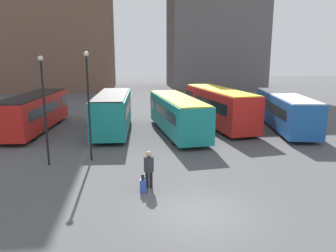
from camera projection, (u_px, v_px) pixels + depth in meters
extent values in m
plane|color=#4C4C4F|center=(199.00, 213.00, 13.14)|extent=(160.00, 160.00, 0.00)
cube|color=#5B5656|center=(216.00, 12.00, 61.38)|extent=(17.39, 11.71, 27.89)
cube|color=red|center=(34.00, 112.00, 27.11)|extent=(3.59, 10.80, 2.63)
cube|color=black|center=(51.00, 101.00, 31.28)|extent=(2.78, 2.20, 1.00)
cube|color=black|center=(29.00, 110.00, 26.11)|extent=(3.25, 7.00, 0.79)
cube|color=black|center=(33.00, 95.00, 26.82)|extent=(3.37, 10.57, 0.08)
cylinder|color=black|center=(48.00, 117.00, 30.55)|extent=(2.54, 1.27, 1.03)
cylinder|color=black|center=(19.00, 134.00, 24.14)|extent=(2.54, 1.27, 1.03)
cube|color=#19847F|center=(113.00, 112.00, 26.64)|extent=(3.01, 9.47, 2.76)
cube|color=black|center=(117.00, 101.00, 30.31)|extent=(2.66, 1.85, 1.05)
cube|color=black|center=(112.00, 109.00, 25.75)|extent=(2.87, 6.11, 0.83)
cube|color=black|center=(112.00, 94.00, 26.34)|extent=(2.80, 9.27, 0.08)
cylinder|color=black|center=(116.00, 119.00, 29.71)|extent=(2.48, 1.21, 1.09)
cylinder|color=black|center=(110.00, 134.00, 24.06)|extent=(2.48, 1.21, 1.09)
cube|color=#19847F|center=(177.00, 114.00, 26.13)|extent=(3.56, 10.59, 2.56)
cube|color=black|center=(166.00, 103.00, 30.11)|extent=(2.69, 2.17, 0.97)
cube|color=black|center=(180.00, 112.00, 25.17)|extent=(3.19, 6.88, 0.77)
cube|color=yellow|center=(177.00, 98.00, 25.85)|extent=(3.34, 10.37, 0.08)
cylinder|color=black|center=(168.00, 119.00, 29.42)|extent=(2.46, 1.34, 1.10)
cylinder|color=black|center=(189.00, 136.00, 23.29)|extent=(2.46, 1.34, 1.10)
cube|color=red|center=(219.00, 107.00, 28.96)|extent=(4.03, 11.01, 2.93)
cube|color=black|center=(201.00, 96.00, 33.04)|extent=(2.85, 2.32, 1.11)
cube|color=black|center=(224.00, 104.00, 27.96)|extent=(3.52, 7.18, 0.88)
cube|color=yellow|center=(219.00, 90.00, 28.63)|extent=(3.80, 10.77, 0.08)
cylinder|color=black|center=(205.00, 114.00, 32.37)|extent=(2.57, 1.27, 0.94)
cylinder|color=black|center=(235.00, 128.00, 26.08)|extent=(2.57, 1.27, 0.94)
cube|color=#1E56A3|center=(285.00, 110.00, 27.93)|extent=(4.36, 11.46, 2.58)
cube|color=black|center=(271.00, 99.00, 32.34)|extent=(2.82, 2.46, 0.98)
cube|color=black|center=(289.00, 109.00, 26.87)|extent=(3.70, 7.50, 0.77)
cube|color=white|center=(286.00, 95.00, 27.64)|extent=(4.13, 11.21, 0.08)
cylinder|color=black|center=(273.00, 115.00, 31.54)|extent=(2.51, 1.42, 1.02)
cylinder|color=black|center=(297.00, 132.00, 24.76)|extent=(2.51, 1.42, 1.02)
cylinder|color=black|center=(147.00, 179.00, 15.59)|extent=(0.18, 0.18, 0.83)
cylinder|color=black|center=(151.00, 180.00, 15.59)|extent=(0.18, 0.18, 0.83)
cylinder|color=#2D2D33|center=(149.00, 164.00, 15.42)|extent=(0.53, 0.53, 0.72)
sphere|color=tan|center=(149.00, 154.00, 15.32)|extent=(0.27, 0.27, 0.27)
cube|color=#334CB2|center=(143.00, 185.00, 15.18)|extent=(0.31, 0.38, 0.61)
cube|color=black|center=(143.00, 177.00, 14.96)|extent=(0.15, 0.04, 0.27)
cylinder|color=black|center=(45.00, 114.00, 18.28)|extent=(0.12, 0.12, 5.96)
sphere|color=beige|center=(40.00, 58.00, 17.62)|extent=(0.28, 0.28, 0.28)
cylinder|color=black|center=(89.00, 110.00, 19.10)|extent=(0.12, 0.12, 6.19)
sphere|color=beige|center=(86.00, 54.00, 18.41)|extent=(0.28, 0.28, 0.28)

